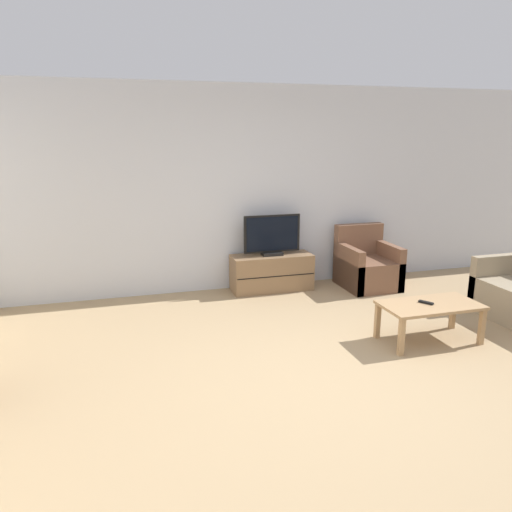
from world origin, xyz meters
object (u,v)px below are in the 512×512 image
at_px(coffee_table, 430,309).
at_px(remote, 426,302).
at_px(tv_stand, 272,272).
at_px(armchair, 367,267).
at_px(tv, 272,237).

height_order(coffee_table, remote, remote).
height_order(tv_stand, coffee_table, tv_stand).
height_order(tv_stand, remote, tv_stand).
distance_m(armchair, remote, 1.89).
relative_size(tv_stand, tv, 1.41).
xyz_separation_m(armchair, remote, (-0.35, -1.85, 0.14)).
height_order(tv_stand, tv, tv).
xyz_separation_m(tv_stand, coffee_table, (1.00, -2.09, 0.11)).
distance_m(tv_stand, tv, 0.50).
xyz_separation_m(coffee_table, remote, (-0.04, 0.02, 0.06)).
xyz_separation_m(tv_stand, remote, (0.96, -2.07, 0.17)).
relative_size(armchair, coffee_table, 0.83).
distance_m(tv_stand, remote, 2.29).
height_order(tv, remote, tv).
bearing_deg(remote, coffee_table, -57.06).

